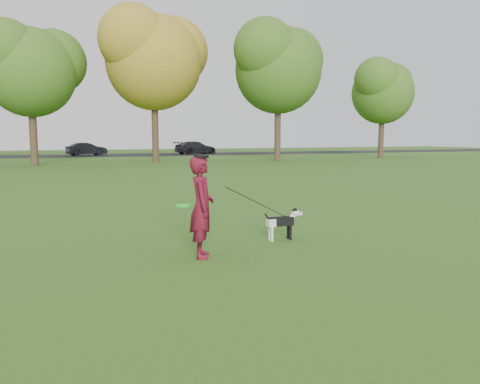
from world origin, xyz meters
name	(u,v)px	position (x,y,z in m)	size (l,w,h in m)	color
ground	(211,251)	(0.00, 0.00, 0.00)	(120.00, 120.00, 0.00)	#285116
road	(88,156)	(0.00, 40.00, 0.01)	(120.00, 7.00, 0.02)	black
man	(202,207)	(-0.24, -0.32, 0.81)	(0.59, 0.39, 1.61)	#570C20
dog	(283,220)	(1.52, 0.35, 0.36)	(0.78, 0.16, 0.60)	black
car_mid	(87,149)	(-0.16, 40.00, 0.63)	(1.30, 3.72, 1.23)	black
car_right	(196,148)	(10.69, 40.00, 0.67)	(1.83, 4.51, 1.31)	black
man_held_items	(259,204)	(0.88, -0.02, 0.76)	(2.32, 0.92, 1.22)	#1DE823
tree_row	(72,52)	(-1.43, 26.07, 7.41)	(51.74, 8.86, 12.01)	#38281C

